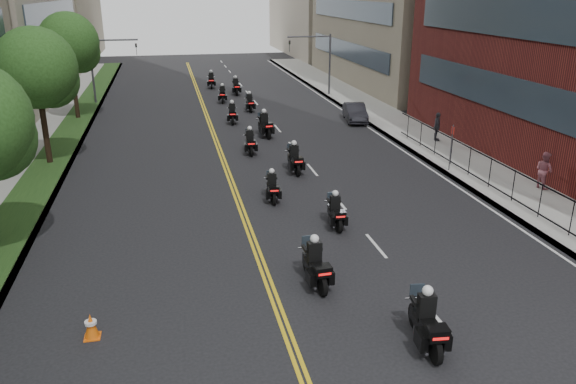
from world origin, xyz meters
name	(u,v)px	position (x,y,z in m)	size (l,w,h in m)	color
sidewalk_right	(421,138)	(12.00, 25.00, 0.07)	(4.00, 90.00, 0.15)	gray
sidewalk_left	(39,160)	(-12.00, 25.00, 0.07)	(4.00, 90.00, 0.15)	gray
grass_strip	(53,157)	(-11.20, 25.00, 0.17)	(2.00, 90.00, 0.04)	#1A3B15
iron_fence	(526,193)	(11.00, 12.00, 0.90)	(0.05, 28.00, 1.50)	black
street_trees	(16,91)	(-11.05, 18.61, 5.13)	(4.40, 38.40, 7.98)	black
traffic_signal_right	(320,56)	(9.54, 42.00, 3.70)	(4.09, 0.20, 5.60)	#3F3F44
traffic_signal_left	(103,61)	(-9.54, 42.00, 3.70)	(4.09, 0.20, 5.60)	#3F3F44
motorcycle_1	(427,323)	(2.23, 3.54, 0.72)	(0.68, 2.48, 1.83)	black
motorcycle_2	(315,266)	(0.09, 7.57, 0.71)	(0.59, 2.42, 1.79)	black
motorcycle_3	(336,213)	(2.18, 12.19, 0.62)	(0.52, 2.14, 1.58)	black
motorcycle_4	(272,188)	(0.16, 15.83, 0.61)	(0.53, 2.09, 1.54)	black
motorcycle_5	(295,160)	(2.14, 19.81, 0.70)	(0.55, 2.38, 1.76)	black
motorcycle_6	(250,143)	(0.33, 24.04, 0.66)	(0.56, 2.26, 1.67)	black
motorcycle_7	(265,126)	(1.91, 27.92, 0.74)	(0.73, 2.54, 1.88)	black
motorcycle_8	(232,114)	(0.24, 32.46, 0.68)	(0.62, 2.32, 1.71)	black
motorcycle_9	(250,103)	(2.15, 36.45, 0.65)	(0.51, 2.22, 1.64)	black
motorcycle_10	(223,95)	(0.37, 40.71, 0.66)	(0.65, 2.26, 1.67)	black
motorcycle_11	(236,87)	(2.01, 44.26, 0.70)	(0.56, 2.41, 1.78)	black
motorcycle_12	(211,81)	(0.05, 48.56, 0.71)	(0.64, 2.44, 1.80)	black
parked_sedan	(355,112)	(9.40, 31.10, 0.67)	(1.42, 4.07, 1.34)	black
pedestrian_b	(544,170)	(13.50, 14.30, 1.08)	(0.90, 0.70, 1.85)	#9B5461
pedestrian_c	(437,127)	(12.54, 23.95, 1.07)	(1.08, 0.45, 1.85)	#3A3940
traffic_cone	(91,326)	(-7.00, 5.93, 0.37)	(0.46, 0.46, 0.77)	#E25B0B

